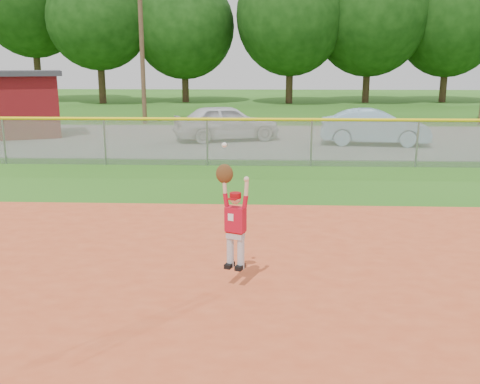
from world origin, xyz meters
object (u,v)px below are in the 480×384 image
at_px(car_white_a, 226,122).
at_px(car_blue, 375,127).
at_px(ballplayer, 234,218).
at_px(utility_shed, 17,104).

bearing_deg(car_white_a, car_blue, -117.64).
distance_m(car_blue, ballplayer, 15.08).
relative_size(car_white_a, car_blue, 1.03).
bearing_deg(car_blue, utility_shed, 89.48).
relative_size(car_white_a, ballplayer, 2.39).
relative_size(utility_shed, ballplayer, 2.56).
relative_size(car_blue, utility_shed, 0.90).
distance_m(car_white_a, utility_shed, 9.37).
bearing_deg(utility_shed, car_blue, -6.44).
distance_m(utility_shed, ballplayer, 19.12).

